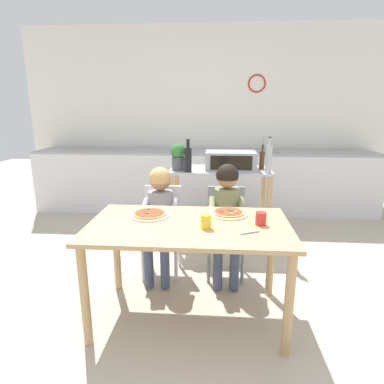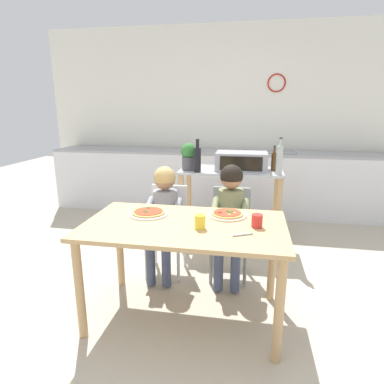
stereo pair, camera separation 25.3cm
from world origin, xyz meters
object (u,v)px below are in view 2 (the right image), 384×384
at_px(child_in_grey_shirt, 164,208).
at_px(potted_herb_plant, 188,156).
at_px(bottle_dark_olive_oil, 274,161).
at_px(pizza_plate_white, 149,213).
at_px(toaster_oven, 241,161).
at_px(serving_spoon, 243,235).
at_px(kitchen_island_cart, 230,195).
at_px(bottle_squat_spirits, 279,160).
at_px(drinking_cup_red, 257,221).
at_px(bottle_brown_beer, 197,159).
at_px(child_in_olive_shirt, 230,209).
at_px(dining_chair_left, 167,222).
at_px(drinking_cup_yellow, 200,222).
at_px(dining_chair_right, 230,226).
at_px(dining_table, 185,237).
at_px(pizza_plate_cream, 227,214).

bearing_deg(child_in_grey_shirt, potted_herb_plant, 83.93).
relative_size(bottle_dark_olive_oil, pizza_plate_white, 0.91).
bearing_deg(toaster_oven, potted_herb_plant, -169.80).
relative_size(toaster_oven, serving_spoon, 3.93).
xyz_separation_m(kitchen_island_cart, bottle_squat_spirits, (0.49, -0.20, 0.44)).
bearing_deg(drinking_cup_red, child_in_grey_shirt, 145.24).
bearing_deg(bottle_squat_spirits, kitchen_island_cart, 158.44).
distance_m(bottle_squat_spirits, drinking_cup_red, 1.28).
relative_size(toaster_oven, pizza_plate_white, 1.84).
bearing_deg(kitchen_island_cart, bottle_brown_beer, -149.55).
height_order(bottle_dark_olive_oil, serving_spoon, bottle_dark_olive_oil).
xyz_separation_m(bottle_dark_olive_oil, child_in_olive_shirt, (-0.40, -0.87, -0.29)).
bearing_deg(dining_chair_left, drinking_cup_yellow, -60.93).
height_order(kitchen_island_cart, dining_chair_right, kitchen_island_cart).
distance_m(dining_table, drinking_cup_red, 0.52).
height_order(dining_chair_left, child_in_olive_shirt, child_in_olive_shirt).
height_order(pizza_plate_white, serving_spoon, pizza_plate_white).
bearing_deg(bottle_brown_beer, child_in_olive_shirt, -58.80).
height_order(toaster_oven, serving_spoon, toaster_oven).
bearing_deg(pizza_plate_cream, child_in_olive_shirt, 90.00).
bearing_deg(bottle_brown_beer, child_in_grey_shirt, -106.33).
bearing_deg(kitchen_island_cart, serving_spoon, -83.63).
height_order(potted_herb_plant, serving_spoon, potted_herb_plant).
bearing_deg(kitchen_island_cart, dining_table, -99.12).
xyz_separation_m(bottle_dark_olive_oil, drinking_cup_yellow, (-0.57, -1.54, -0.18)).
bearing_deg(drinking_cup_yellow, serving_spoon, -14.41).
distance_m(kitchen_island_cart, toaster_oven, 0.40).
height_order(bottle_squat_spirits, pizza_plate_white, bottle_squat_spirits).
distance_m(dining_chair_right, drinking_cup_yellow, 0.86).
bearing_deg(child_in_olive_shirt, dining_table, -115.62).
xyz_separation_m(drinking_cup_red, serving_spoon, (-0.09, -0.17, -0.04)).
distance_m(kitchen_island_cart, serving_spoon, 1.62).
bearing_deg(dining_chair_left, drinking_cup_red, -40.14).
bearing_deg(bottle_squat_spirits, drinking_cup_yellow, -114.45).
distance_m(pizza_plate_cream, serving_spoon, 0.39).
relative_size(bottle_dark_olive_oil, potted_herb_plant, 0.93).
xyz_separation_m(pizza_plate_white, pizza_plate_cream, (0.59, 0.07, 0.00)).
bearing_deg(pizza_plate_white, kitchen_island_cart, 67.49).
bearing_deg(pizza_plate_white, drinking_cup_red, -8.98).
xyz_separation_m(bottle_dark_olive_oil, dining_chair_right, (-0.40, -0.75, -0.49)).
height_order(bottle_brown_beer, drinking_cup_yellow, bottle_brown_beer).
bearing_deg(toaster_oven, serving_spoon, -87.55).
xyz_separation_m(potted_herb_plant, drinking_cup_red, (0.73, -1.32, -0.23)).
distance_m(dining_chair_left, drinking_cup_yellow, 0.94).
bearing_deg(kitchen_island_cart, pizza_plate_white, -112.51).
height_order(potted_herb_plant, drinking_cup_yellow, potted_herb_plant).
height_order(bottle_squat_spirits, drinking_cup_yellow, bottle_squat_spirits).
height_order(child_in_grey_shirt, pizza_plate_white, child_in_grey_shirt).
bearing_deg(dining_table, bottle_dark_olive_oil, 64.78).
xyz_separation_m(bottle_brown_beer, drinking_cup_yellow, (0.23, -1.32, -0.21)).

